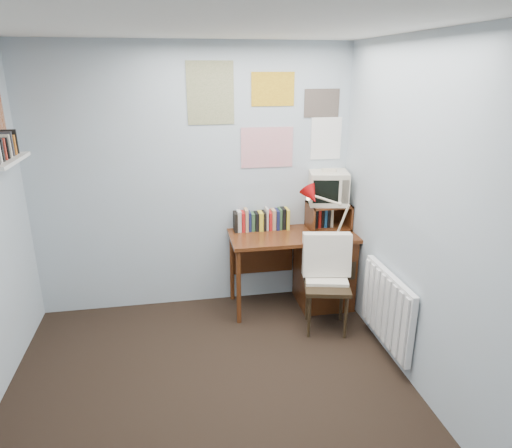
{
  "coord_description": "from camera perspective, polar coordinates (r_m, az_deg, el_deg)",
  "views": [
    {
      "loc": [
        -0.18,
        -2.48,
        2.27
      ],
      "look_at": [
        0.45,
        0.98,
        1.06
      ],
      "focal_mm": 32.0,
      "sensor_mm": 36.0,
      "label": 1
    }
  ],
  "objects": [
    {
      "name": "wall_shelf",
      "position": [
        3.84,
        -28.98,
        6.91
      ],
      "size": [
        0.2,
        0.62,
        0.24
      ],
      "primitive_type": "cube",
      "color": "white",
      "rests_on": "left_wall"
    },
    {
      "name": "desk_chair",
      "position": [
        4.14,
        8.87,
        -7.74
      ],
      "size": [
        0.51,
        0.5,
        0.84
      ],
      "primitive_type": "cube",
      "rotation": [
        0.0,
        0.0,
        -0.23
      ],
      "color": "black",
      "rests_on": "ground"
    },
    {
      "name": "ground",
      "position": [
        3.36,
        -5.04,
        -23.49
      ],
      "size": [
        3.5,
        3.5,
        0.0
      ],
      "primitive_type": "plane",
      "color": "black",
      "rests_on": "ground"
    },
    {
      "name": "crt_tv",
      "position": [
        4.47,
        9.0,
        4.71
      ],
      "size": [
        0.42,
        0.4,
        0.34
      ],
      "primitive_type": "cube",
      "rotation": [
        0.0,
        0.0,
        -0.2
      ],
      "color": "beige",
      "rests_on": "tv_riser"
    },
    {
      "name": "desk",
      "position": [
        4.58,
        7.77,
        -5.21
      ],
      "size": [
        1.2,
        0.55,
        0.76
      ],
      "color": "#5E2E15",
      "rests_on": "ground"
    },
    {
      "name": "desk_lamp",
      "position": [
        4.24,
        11.28,
        0.92
      ],
      "size": [
        0.31,
        0.27,
        0.44
      ],
      "primitive_type": "cube",
      "rotation": [
        0.0,
        0.0,
        0.03
      ],
      "color": "#B50C0E",
      "rests_on": "desk"
    },
    {
      "name": "tv_riser",
      "position": [
        4.54,
        9.04,
        1.02
      ],
      "size": [
        0.4,
        0.3,
        0.25
      ],
      "primitive_type": "cube",
      "color": "#5E2E15",
      "rests_on": "desk"
    },
    {
      "name": "ceiling",
      "position": [
        2.49,
        -6.84,
        24.21
      ],
      "size": [
        3.0,
        3.5,
        0.02
      ],
      "primitive_type": "cube",
      "color": "white",
      "rests_on": "back_wall"
    },
    {
      "name": "back_wall",
      "position": [
        4.35,
        -7.76,
        5.3
      ],
      "size": [
        3.0,
        0.02,
        2.5
      ],
      "primitive_type": "cube",
      "color": "#A3B1BB",
      "rests_on": "ground"
    },
    {
      "name": "right_wall",
      "position": [
        3.16,
        22.42,
        -1.29
      ],
      "size": [
        0.02,
        3.5,
        2.5
      ],
      "primitive_type": "cube",
      "color": "#A3B1BB",
      "rests_on": "ground"
    },
    {
      "name": "book_row",
      "position": [
        4.45,
        1.04,
        0.67
      ],
      "size": [
        0.6,
        0.14,
        0.22
      ],
      "primitive_type": "cube",
      "color": "#5E2E15",
      "rests_on": "desk"
    },
    {
      "name": "radiator",
      "position": [
        3.91,
        16.1,
        -10.06
      ],
      "size": [
        0.09,
        0.8,
        0.6
      ],
      "primitive_type": "cube",
      "color": "white",
      "rests_on": "right_wall"
    },
    {
      "name": "posters_back",
      "position": [
        4.33,
        1.43,
        13.46
      ],
      "size": [
        1.2,
        0.01,
        0.9
      ],
      "primitive_type": "cube",
      "color": "white",
      "rests_on": "back_wall"
    }
  ]
}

